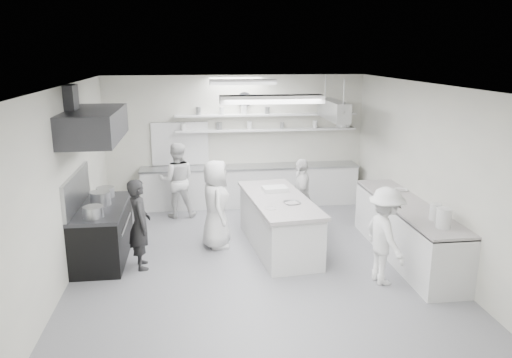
{
  "coord_description": "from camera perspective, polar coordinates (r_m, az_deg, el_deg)",
  "views": [
    {
      "loc": [
        -0.98,
        -7.95,
        3.52
      ],
      "look_at": [
        0.1,
        0.6,
        1.3
      ],
      "focal_mm": 34.85,
      "sensor_mm": 36.0,
      "label": 1
    }
  ],
  "objects": [
    {
      "name": "cook_island_right",
      "position": [
        9.86,
        5.26,
        -1.92
      ],
      "size": [
        0.54,
        0.94,
        1.5
      ],
      "primitive_type": "imported",
      "rotation": [
        0.0,
        0.0,
        -1.77
      ],
      "color": "silver",
      "rests_on": "floor"
    },
    {
      "name": "light_fixture_front",
      "position": [
        6.26,
        1.83,
        9.14
      ],
      "size": [
        1.3,
        0.25,
        0.1
      ],
      "primitive_type": "cube",
      "color": "silver",
      "rests_on": "ceiling"
    },
    {
      "name": "shelf_upper",
      "position": [
        11.53,
        1.22,
        7.38
      ],
      "size": [
        4.2,
        0.26,
        0.04
      ],
      "primitive_type": "cube",
      "color": "silver",
      "rests_on": "wall_back"
    },
    {
      "name": "bowl_island_b",
      "position": [
        8.35,
        1.67,
        -3.54
      ],
      "size": [
        0.24,
        0.24,
        0.06
      ],
      "primitive_type": "imported",
      "rotation": [
        0.0,
        0.0,
        0.27
      ],
      "color": "silver",
      "rests_on": "prep_island"
    },
    {
      "name": "bowl_right",
      "position": [
        9.75,
        16.29,
        -1.3
      ],
      "size": [
        0.32,
        0.32,
        0.06
      ],
      "primitive_type": "imported",
      "rotation": [
        0.0,
        0.0,
        -0.38
      ],
      "color": "silver",
      "rests_on": "right_counter"
    },
    {
      "name": "cook_back",
      "position": [
        10.86,
        -9.06,
        -0.13
      ],
      "size": [
        0.81,
        0.64,
        1.64
      ],
      "primitive_type": "imported",
      "rotation": [
        0.0,
        0.0,
        -3.12
      ],
      "color": "silver",
      "rests_on": "floor"
    },
    {
      "name": "wall_left",
      "position": [
        8.45,
        -20.83,
        -0.33
      ],
      "size": [
        0.04,
        7.0,
        3.0
      ],
      "primitive_type": "cube",
      "color": "beige",
      "rests_on": "floor"
    },
    {
      "name": "cook_right",
      "position": [
        7.92,
        14.61,
        -6.35
      ],
      "size": [
        0.68,
        1.05,
        1.54
      ],
      "primitive_type": "imported",
      "rotation": [
        0.0,
        0.0,
        1.69
      ],
      "color": "silver",
      "rests_on": "floor"
    },
    {
      "name": "prep_island",
      "position": [
        9.13,
        2.59,
        -5.17
      ],
      "size": [
        1.18,
        2.55,
        0.91
      ],
      "primitive_type": "cube",
      "rotation": [
        0.0,
        0.0,
        0.11
      ],
      "color": "silver",
      "rests_on": "floor"
    },
    {
      "name": "right_counter",
      "position": [
        9.09,
        16.89,
        -5.81
      ],
      "size": [
        0.74,
        3.3,
        0.94
      ],
      "primitive_type": "cube",
      "color": "silver",
      "rests_on": "floor"
    },
    {
      "name": "ceiling",
      "position": [
        8.03,
        -0.21,
        10.82
      ],
      "size": [
        6.0,
        7.0,
        0.02
      ],
      "primitive_type": "cube",
      "color": "white",
      "rests_on": "wall_back"
    },
    {
      "name": "floor",
      "position": [
        8.76,
        -0.19,
        -9.32
      ],
      "size": [
        6.0,
        7.0,
        0.02
      ],
      "primitive_type": "cube",
      "color": "gray",
      "rests_on": "ground"
    },
    {
      "name": "wall_right",
      "position": [
        9.12,
        18.87,
        0.87
      ],
      "size": [
        0.04,
        7.0,
        3.0
      ],
      "primitive_type": "cube",
      "color": "beige",
      "rests_on": "floor"
    },
    {
      "name": "light_fixture_rear",
      "position": [
        9.82,
        -1.51,
        11.07
      ],
      "size": [
        1.3,
        0.25,
        0.1
      ],
      "primitive_type": "cube",
      "color": "silver",
      "rests_on": "ceiling"
    },
    {
      "name": "cook_stove",
      "position": [
        8.43,
        -13.21,
        -5.06
      ],
      "size": [
        0.47,
        0.62,
        1.52
      ],
      "primitive_type": "imported",
      "rotation": [
        0.0,
        0.0,
        1.78
      ],
      "color": "black",
      "rests_on": "floor"
    },
    {
      "name": "pass_through_window",
      "position": [
        11.62,
        -8.7,
        4.03
      ],
      "size": [
        1.3,
        0.04,
        1.0
      ],
      "primitive_type": "cube",
      "color": "black",
      "rests_on": "wall_back"
    },
    {
      "name": "shelf_lower",
      "position": [
        11.58,
        1.21,
        5.66
      ],
      "size": [
        4.2,
        0.26,
        0.04
      ],
      "primitive_type": "cube",
      "color": "silver",
      "rests_on": "wall_back"
    },
    {
      "name": "exhaust_hood",
      "position": [
        8.59,
        -18.13,
        5.92
      ],
      "size": [
        0.85,
        2.0,
        0.5
      ],
      "primitive_type": "cube",
      "color": "#313236",
      "rests_on": "wall_left"
    },
    {
      "name": "stove_pot",
      "position": [
        8.92,
        -17.41,
        -2.28
      ],
      "size": [
        0.35,
        0.35,
        0.29
      ],
      "primitive_type": "cylinder",
      "color": "#9C9FA2",
      "rests_on": "stove"
    },
    {
      "name": "wall_back",
      "position": [
        11.67,
        -2.3,
        4.48
      ],
      "size": [
        6.0,
        0.04,
        3.0
      ],
      "primitive_type": "cube",
      "color": "beige",
      "rests_on": "floor"
    },
    {
      "name": "bowl_island_a",
      "position": [
        8.67,
        4.16,
        -2.86
      ],
      "size": [
        0.35,
        0.35,
        0.07
      ],
      "primitive_type": "imported",
      "rotation": [
        0.0,
        0.0,
        0.24
      ],
      "color": "#9C9FA2",
      "rests_on": "prep_island"
    },
    {
      "name": "stove",
      "position": [
        9.05,
        -17.19,
        -6.06
      ],
      "size": [
        0.8,
        1.8,
        0.9
      ],
      "primitive_type": "cube",
      "color": "black",
      "rests_on": "floor"
    },
    {
      "name": "wall_front",
      "position": [
        4.99,
        4.79,
        -9.49
      ],
      "size": [
        6.0,
        0.04,
        3.0
      ],
      "primitive_type": "cube",
      "color": "beige",
      "rests_on": "floor"
    },
    {
      "name": "pot_rack",
      "position": [
        10.84,
        8.86,
        7.82
      ],
      "size": [
        0.3,
        1.6,
        0.4
      ],
      "primitive_type": "cube",
      "color": "#9C9FA2",
      "rests_on": "ceiling"
    },
    {
      "name": "back_counter",
      "position": [
        11.63,
        -0.65,
        -0.79
      ],
      "size": [
        5.0,
        0.6,
        0.92
      ],
      "primitive_type": "cube",
      "color": "silver",
      "rests_on": "floor"
    },
    {
      "name": "cook_island_left",
      "position": [
        9.08,
        -4.64,
        -2.9
      ],
      "size": [
        0.59,
        0.84,
        1.64
      ],
      "primitive_type": "imported",
      "rotation": [
        0.0,
        0.0,
        1.66
      ],
      "color": "silver",
      "rests_on": "floor"
    },
    {
      "name": "wall_clock",
      "position": [
        11.52,
        -1.33,
        9.12
      ],
      "size": [
        0.32,
        0.05,
        0.32
      ],
      "primitive_type": "cylinder",
      "rotation": [
        1.57,
        0.0,
        0.0
      ],
      "color": "white",
      "rests_on": "wall_back"
    }
  ]
}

